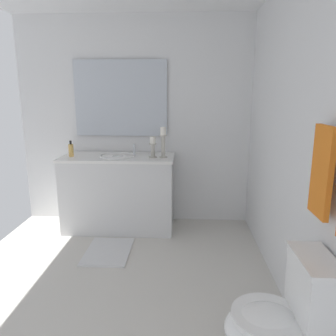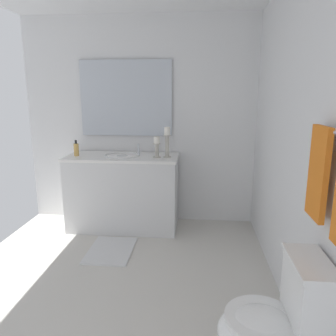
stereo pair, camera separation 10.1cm
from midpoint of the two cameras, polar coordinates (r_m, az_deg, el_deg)
name	(u,v)px [view 1 (the left image)]	position (r m, az deg, el deg)	size (l,w,h in m)	color
floor	(111,289)	(2.89, -11.05, -20.19)	(3.14, 2.79, 0.02)	beige
wall_back	(297,141)	(2.49, 20.56, 4.40)	(3.14, 0.04, 2.45)	white
wall_left	(136,122)	(3.98, -6.43, 8.00)	(0.04, 2.79, 2.45)	white
vanity_cabinet	(119,193)	(3.85, -9.33, -4.27)	(0.58, 1.29, 0.87)	silver
sink_basin	(118,159)	(3.75, -9.53, 1.50)	(0.40, 0.40, 0.24)	white
mirror	(121,98)	(3.95, -9.04, 11.98)	(0.02, 1.09, 0.88)	silver
candle_holder_tall	(163,141)	(3.58, -1.65, 4.68)	(0.09, 0.09, 0.34)	#B7B2A5
candle_holder_short	(153,147)	(3.59, -3.48, 3.74)	(0.09, 0.09, 0.23)	#B7B2A5
soap_bottle	(71,150)	(3.83, -17.37, 3.03)	(0.06, 0.06, 0.18)	#E5B259
toilet	(280,323)	(1.99, 17.59, -24.46)	(0.39, 0.54, 0.75)	white
towel_near_vanity	(322,172)	(1.87, 24.01, -0.60)	(0.21, 0.03, 0.49)	orange
bath_mat	(108,251)	(3.44, -11.29, -14.15)	(0.60, 0.44, 0.02)	silver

